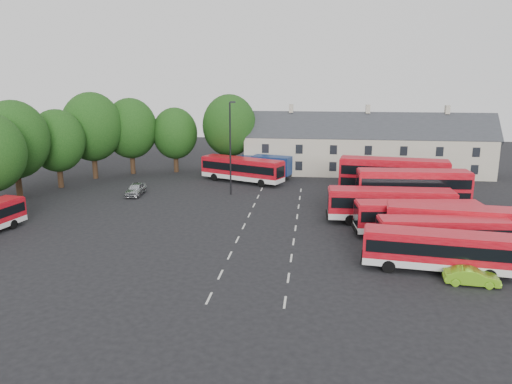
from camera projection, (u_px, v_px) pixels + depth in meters
ground at (241, 233)px, 46.29m from camera, size 140.00×140.00×0.00m
lane_markings at (269, 227)px, 47.93m from camera, size 5.15×33.80×0.01m
treeline at (107, 134)px, 65.86m from camera, size 29.92×32.59×12.01m
terrace_houses at (366, 148)px, 72.75m from camera, size 35.70×7.13×10.06m
bus_row_a at (438, 248)px, 36.79m from camera, size 10.99×3.78×3.04m
bus_row_b at (444, 233)px, 40.53m from camera, size 10.68×3.18×2.98m
bus_row_c at (455, 222)px, 42.90m from camera, size 11.79×3.80×3.28m
bus_row_d at (418, 216)px, 44.96m from camera, size 11.40×3.68×3.17m
bus_row_e at (390, 203)px, 48.82m from camera, size 12.16×3.06×3.42m
bus_dd_south at (413, 189)px, 51.91m from camera, size 11.53×3.13×4.69m
bus_dd_north at (393, 177)px, 57.12m from camera, size 12.37×4.38×4.96m
bus_north at (242, 168)px, 67.28m from camera, size 11.78×7.23×3.31m
box_truck at (265, 166)px, 69.71m from camera, size 7.81×4.25×3.26m
silver_car at (136, 189)px, 60.43m from camera, size 1.98×4.44×1.48m
lime_car at (472, 277)px, 34.73m from camera, size 3.83×1.64×1.23m
lamppost at (230, 146)px, 59.61m from camera, size 0.78×0.45×11.25m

